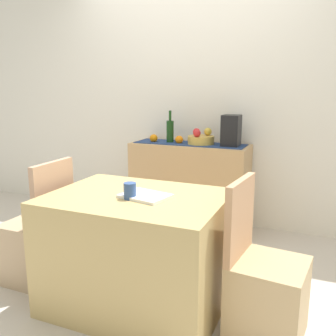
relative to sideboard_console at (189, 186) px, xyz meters
name	(u,v)px	position (x,y,z in m)	size (l,w,h in m)	color
ground_plane	(143,264)	(-0.07, -0.92, -0.43)	(6.40, 6.40, 0.02)	beige
room_wall_rear	(193,91)	(-0.07, 0.26, 0.93)	(6.40, 0.06, 2.70)	silver
sideboard_console	(189,186)	(0.00, 0.00, 0.00)	(1.16, 0.42, 0.85)	tan
table_runner	(190,144)	(0.00, 0.00, 0.43)	(1.09, 0.32, 0.01)	navy
fruit_bowl	(201,140)	(0.11, 0.00, 0.47)	(0.26, 0.26, 0.08)	gold
apple_upper	(197,133)	(0.10, -0.08, 0.54)	(0.07, 0.07, 0.07)	red
apple_left	(208,132)	(0.16, 0.06, 0.55)	(0.07, 0.07, 0.07)	gold
apple_right	(197,132)	(0.07, 0.00, 0.54)	(0.07, 0.07, 0.07)	red
wine_bottle	(170,131)	(-0.21, 0.00, 0.54)	(0.07, 0.07, 0.32)	#173B15
coffee_maker	(231,131)	(0.40, 0.00, 0.57)	(0.16, 0.18, 0.29)	black
orange_loose_mid	(179,140)	(-0.10, -0.03, 0.46)	(0.08, 0.08, 0.08)	orange
orange_loose_near_bowl	(154,138)	(-0.38, -0.03, 0.46)	(0.08, 0.08, 0.08)	orange
dining_table	(137,251)	(0.16, -1.44, -0.05)	(1.08, 0.80, 0.74)	tan
open_book	(145,196)	(0.23, -1.46, 0.32)	(0.28, 0.21, 0.02)	white
coffee_cup	(130,191)	(0.16, -1.52, 0.36)	(0.08, 0.08, 0.10)	#2D4B87
chair_near_window	(39,246)	(-0.64, -1.44, -0.16)	(0.40, 0.40, 0.90)	tan
chair_by_corner	(265,292)	(0.97, -1.44, -0.16)	(0.44, 0.44, 0.90)	tan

